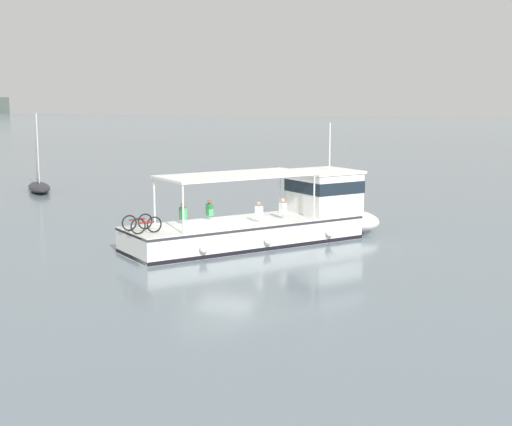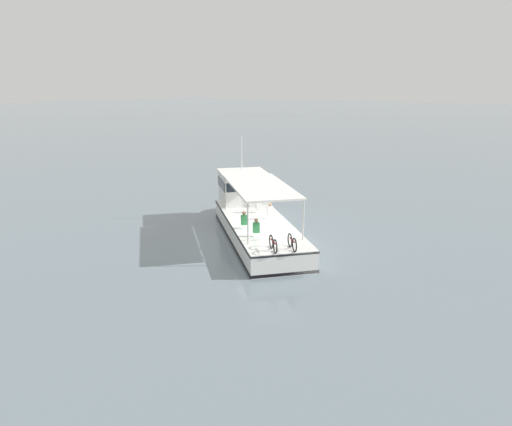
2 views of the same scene
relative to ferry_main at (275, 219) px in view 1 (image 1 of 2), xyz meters
The scene contains 3 objects.
ground_plane 2.93m from the ferry_main, 144.72° to the left, with size 400.00×400.00×0.00m, color slate.
ferry_main is the anchor object (origin of this frame).
sailboat_mid_channel 23.73m from the ferry_main, 59.55° to the left, with size 4.61×4.11×5.40m.
Camera 1 is at (-29.48, -10.74, 6.59)m, focal length 51.85 mm.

